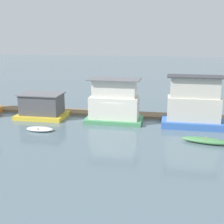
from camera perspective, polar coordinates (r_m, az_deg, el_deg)
The scene contains 7 objects.
ground_plane at distance 35.04m, azimuth 0.30°, elevation -1.82°, with size 200.00×200.00×0.00m, color slate.
dock_walkway at distance 37.92m, azimuth 1.14°, elevation -0.33°, with size 51.00×2.15×0.30m, color #846B4C.
houseboat_yellow at distance 37.52m, azimuth -12.67°, elevation 1.02°, with size 5.62×4.07×2.88m.
houseboat_green at distance 34.64m, azimuth 0.42°, elevation 1.62°, with size 6.31×3.59×4.87m.
houseboat_blue at distance 33.91m, azimuth 14.71°, elevation 1.21°, with size 6.51×3.27×5.42m.
dinghy_white at distance 32.72m, azimuth -13.04°, elevation -3.05°, with size 2.88×1.45×0.36m.
dinghy_green at distance 29.58m, azimuth 16.69°, elevation -5.02°, with size 4.34×1.98×0.52m.
Camera 1 is at (6.04, -33.10, 9.79)m, focal length 50.00 mm.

